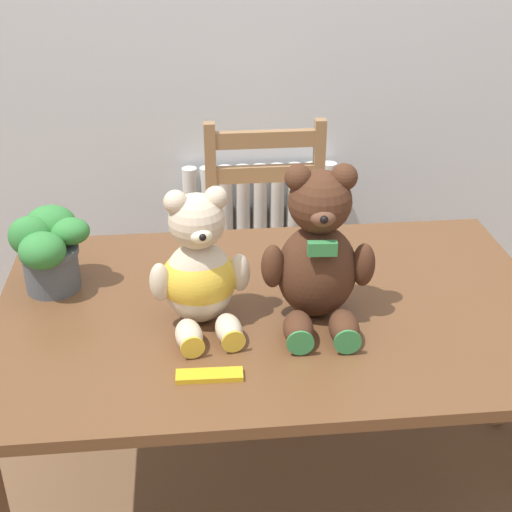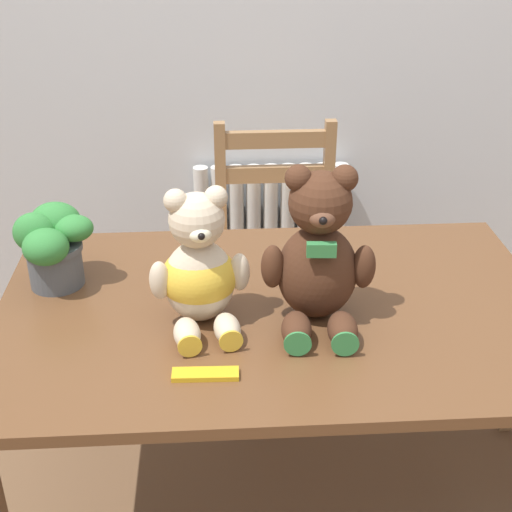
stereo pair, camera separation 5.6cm
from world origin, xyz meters
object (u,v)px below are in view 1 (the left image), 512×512
object	(u,v)px
wooden_chair_behind	(269,250)
chocolate_bar	(209,375)
teddy_bear_right	(318,255)
potted_plant	(48,247)
teddy_bear_left	(199,271)

from	to	relation	value
wooden_chair_behind	chocolate_bar	world-z (taller)	wooden_chair_behind
wooden_chair_behind	teddy_bear_right	world-z (taller)	teddy_bear_right
potted_plant	wooden_chair_behind	bearing A→B (deg)	43.95
wooden_chair_behind	teddy_bear_right	bearing A→B (deg)	91.26
chocolate_bar	teddy_bear_left	bearing A→B (deg)	92.47
teddy_bear_left	chocolate_bar	distance (m)	0.26
wooden_chair_behind	potted_plant	size ratio (longest dim) A/B	4.20
wooden_chair_behind	potted_plant	bearing A→B (deg)	43.95
chocolate_bar	wooden_chair_behind	bearing A→B (deg)	76.37
teddy_bear_right	chocolate_bar	xyz separation A→B (m)	(-0.27, -0.22, -0.16)
teddy_bear_right	potted_plant	size ratio (longest dim) A/B	1.82
teddy_bear_left	teddy_bear_right	size ratio (longest dim) A/B	0.88
wooden_chair_behind	potted_plant	xyz separation A→B (m)	(-0.65, -0.62, 0.37)
teddy_bear_right	potted_plant	distance (m)	0.70
teddy_bear_left	chocolate_bar	world-z (taller)	teddy_bear_left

